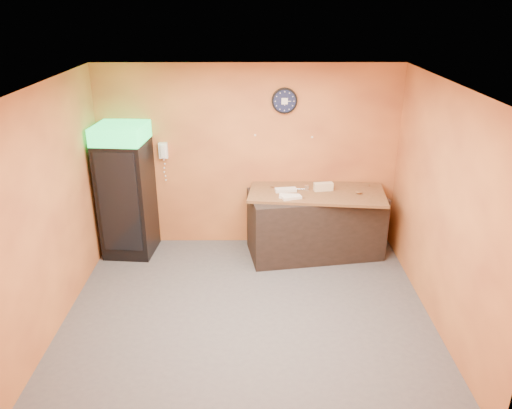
{
  "coord_description": "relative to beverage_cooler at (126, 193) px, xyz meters",
  "views": [
    {
      "loc": [
        0.08,
        -5.24,
        3.66
      ],
      "look_at": [
        0.11,
        0.6,
        1.21
      ],
      "focal_mm": 35.0,
      "sensor_mm": 36.0,
      "label": 1
    }
  ],
  "objects": [
    {
      "name": "sub_roll_stack",
      "position": [
        2.91,
        0.0,
        0.1
      ],
      "size": [
        0.29,
        0.14,
        0.12
      ],
      "rotation": [
        0.0,
        0.0,
        0.18
      ],
      "color": "beige",
      "rests_on": "butcher_paper"
    },
    {
      "name": "right_wall",
      "position": [
        4.05,
        -1.61,
        0.42
      ],
      "size": [
        0.02,
        4.0,
        2.8
      ],
      "primitive_type": "cube",
      "color": "orange",
      "rests_on": "floor"
    },
    {
      "name": "beverage_cooler",
      "position": [
        0.0,
        0.0,
        0.0
      ],
      "size": [
        0.76,
        0.77,
        2.0
      ],
      "rotation": [
        0.0,
        0.0,
        -0.09
      ],
      "color": "black",
      "rests_on": "floor"
    },
    {
      "name": "back_wall",
      "position": [
        1.8,
        0.39,
        0.42
      ],
      "size": [
        4.5,
        0.02,
        2.8
      ],
      "primitive_type": "cube",
      "color": "orange",
      "rests_on": "floor"
    },
    {
      "name": "wall_clock",
      "position": [
        2.33,
        0.37,
        1.29
      ],
      "size": [
        0.37,
        0.06,
        0.37
      ],
      "color": "black",
      "rests_on": "back_wall"
    },
    {
      "name": "wrapped_sandwich_right",
      "position": [
        2.35,
        -0.03,
        0.06
      ],
      "size": [
        0.32,
        0.16,
        0.04
      ],
      "primitive_type": "cube",
      "rotation": [
        0.0,
        0.0,
        0.13
      ],
      "color": "silver",
      "rests_on": "butcher_paper"
    },
    {
      "name": "prep_counter",
      "position": [
        2.81,
        -0.04,
        -0.49
      ],
      "size": [
        2.06,
        1.16,
        0.97
      ],
      "primitive_type": "cube",
      "rotation": [
        0.0,
        0.0,
        0.16
      ],
      "color": "black",
      "rests_on": "floor"
    },
    {
      "name": "butcher_paper",
      "position": [
        2.81,
        -0.04,
        0.02
      ],
      "size": [
        2.06,
        1.13,
        0.04
      ],
      "primitive_type": "cube",
      "rotation": [
        0.0,
        0.0,
        -0.1
      ],
      "color": "brown",
      "rests_on": "prep_counter"
    },
    {
      "name": "wrapped_sandwich_left",
      "position": [
        2.39,
        -0.27,
        0.06
      ],
      "size": [
        0.3,
        0.14,
        0.04
      ],
      "primitive_type": "cube",
      "rotation": [
        0.0,
        0.0,
        -0.11
      ],
      "color": "silver",
      "rests_on": "butcher_paper"
    },
    {
      "name": "ceiling",
      "position": [
        1.8,
        -1.61,
        1.82
      ],
      "size": [
        4.5,
        4.0,
        0.02
      ],
      "primitive_type": "cube",
      "color": "white",
      "rests_on": "back_wall"
    },
    {
      "name": "wall_phone",
      "position": [
        0.53,
        0.34,
        0.55
      ],
      "size": [
        0.13,
        0.11,
        0.24
      ],
      "color": "white",
      "rests_on": "back_wall"
    },
    {
      "name": "wrapped_sandwich_mid",
      "position": [
        2.42,
        -0.32,
        0.06
      ],
      "size": [
        0.29,
        0.18,
        0.04
      ],
      "primitive_type": "cube",
      "rotation": [
        0.0,
        0.0,
        0.29
      ],
      "color": "silver",
      "rests_on": "butcher_paper"
    },
    {
      "name": "kitchen_tool",
      "position": [
        2.66,
        0.03,
        0.07
      ],
      "size": [
        0.07,
        0.07,
        0.07
      ],
      "primitive_type": "cylinder",
      "color": "silver",
      "rests_on": "butcher_paper"
    },
    {
      "name": "floor",
      "position": [
        1.8,
        -1.61,
        -0.98
      ],
      "size": [
        4.5,
        4.5,
        0.0
      ],
      "primitive_type": "plane",
      "color": "#47474C",
      "rests_on": "ground"
    },
    {
      "name": "left_wall",
      "position": [
        -0.45,
        -1.61,
        0.42
      ],
      "size": [
        0.02,
        4.0,
        2.8
      ],
      "primitive_type": "cube",
      "color": "orange",
      "rests_on": "floor"
    }
  ]
}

